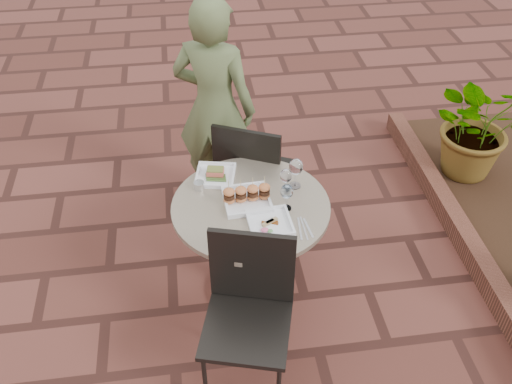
{
  "coord_description": "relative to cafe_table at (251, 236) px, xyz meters",
  "views": [
    {
      "loc": [
        -0.22,
        -2.29,
        2.85
      ],
      "look_at": [
        0.12,
        0.1,
        0.82
      ],
      "focal_mm": 40.0,
      "sensor_mm": 36.0,
      "label": 1
    }
  ],
  "objects": [
    {
      "name": "chair_near",
      "position": [
        -0.08,
        -0.54,
        0.07
      ],
      "size": [
        0.54,
        0.54,
        0.93
      ],
      "rotation": [
        0.0,
        0.0,
        -0.28
      ],
      "color": "black",
      "rests_on": "ground"
    },
    {
      "name": "steel_ramekin",
      "position": [
        -0.28,
        0.18,
        0.27
      ],
      "size": [
        0.07,
        0.07,
        0.05
      ],
      "primitive_type": "cylinder",
      "rotation": [
        0.0,
        0.0,
        -0.21
      ],
      "color": "silver",
      "rests_on": "cafe_table"
    },
    {
      "name": "planter_curb",
      "position": [
        1.51,
        0.2,
        -0.41
      ],
      "size": [
        0.12,
        3.0,
        0.15
      ],
      "primitive_type": "cube",
      "color": "brown",
      "rests_on": "ground"
    },
    {
      "name": "diner",
      "position": [
        -0.12,
        0.95,
        0.31
      ],
      "size": [
        0.69,
        0.59,
        1.59
      ],
      "primitive_type": "imported",
      "rotation": [
        0.0,
        0.0,
        2.71
      ],
      "color": "#505C32",
      "rests_on": "ground"
    },
    {
      "name": "plate_tuna",
      "position": [
        0.08,
        -0.18,
        0.26
      ],
      "size": [
        0.25,
        0.25,
        0.03
      ],
      "rotation": [
        0.0,
        0.0,
        0.06
      ],
      "color": "white",
      "rests_on": "cafe_table"
    },
    {
      "name": "wine_glass_far",
      "position": [
        0.28,
        0.13,
        0.38
      ],
      "size": [
        0.08,
        0.08,
        0.19
      ],
      "color": "white",
      "rests_on": "cafe_table"
    },
    {
      "name": "wine_glass_mid",
      "position": [
        0.21,
        0.08,
        0.36
      ],
      "size": [
        0.07,
        0.07,
        0.17
      ],
      "color": "white",
      "rests_on": "cafe_table"
    },
    {
      "name": "potted_plant_a",
      "position": [
        1.86,
        0.94,
        -0.0
      ],
      "size": [
        0.78,
        0.68,
        0.85
      ],
      "primitive_type": "imported",
      "rotation": [
        0.0,
        0.0,
        -0.03
      ],
      "color": "#33662D",
      "rests_on": "mulch_bed"
    },
    {
      "name": "cutlery_set",
      "position": [
        0.26,
        -0.23,
        0.25
      ],
      "size": [
        0.09,
        0.19,
        0.0
      ],
      "primitive_type": null,
      "rotation": [
        0.0,
        0.0,
        0.05
      ],
      "color": "silver",
      "rests_on": "cafe_table"
    },
    {
      "name": "chair_far",
      "position": [
        0.07,
        0.54,
        0.07
      ],
      "size": [
        0.58,
        0.58,
        0.93
      ],
      "rotation": [
        0.0,
        0.0,
        2.71
      ],
      "color": "black",
      "rests_on": "ground"
    },
    {
      "name": "plate_sliders",
      "position": [
        -0.02,
        0.03,
        0.29
      ],
      "size": [
        0.27,
        0.27,
        0.17
      ],
      "rotation": [
        0.0,
        0.0,
        0.06
      ],
      "color": "white",
      "rests_on": "cafe_table"
    },
    {
      "name": "wine_glass_right",
      "position": [
        0.19,
        -0.06,
        0.37
      ],
      "size": [
        0.07,
        0.07,
        0.17
      ],
      "color": "white",
      "rests_on": "cafe_table"
    },
    {
      "name": "ground",
      "position": [
        -0.09,
        -0.1,
        -0.48
      ],
      "size": [
        60.0,
        60.0,
        0.0
      ],
      "primitive_type": "plane",
      "color": "brown",
      "rests_on": "ground"
    },
    {
      "name": "plate_salmon",
      "position": [
        -0.18,
        0.28,
        0.26
      ],
      "size": [
        0.27,
        0.27,
        0.06
      ],
      "rotation": [
        0.0,
        0.0,
        -0.2
      ],
      "color": "white",
      "rests_on": "cafe_table"
    },
    {
      "name": "cafe_table",
      "position": [
        0.0,
        0.0,
        0.0
      ],
      "size": [
        0.9,
        0.9,
        0.73
      ],
      "color": "gray",
      "rests_on": "ground"
    }
  ]
}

